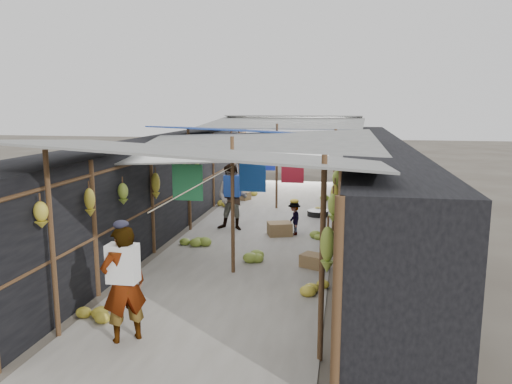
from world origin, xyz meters
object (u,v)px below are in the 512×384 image
Objects in this scene: crate_near at (280,229)px; black_basin at (318,213)px; vendor_elderly at (124,284)px; shopper_blue at (232,198)px; vendor_seated at (294,219)px.

crate_near reaches higher than black_basin.
black_basin is 0.37× the size of vendor_elderly.
vendor_elderly reaches higher than crate_near.
crate_near is 5.99m from vendor_elderly.
vendor_seated is at bearing -4.06° from shopper_blue.
black_basin is 0.36× the size of shopper_blue.
vendor_elderly is at bearing -35.50° from vendor_seated.
crate_near is 0.66× the size of vendor_seated.
crate_near is at bearing -10.94° from shopper_blue.
vendor_seated is at bearing -144.91° from vendor_elderly.
shopper_blue is at bearing 144.64° from crate_near.
vendor_seated is (-0.45, -2.20, 0.33)m from black_basin.
crate_near is at bearing -109.07° from black_basin.
shopper_blue is (0.08, 6.17, 0.03)m from vendor_elderly.
vendor_elderly reaches higher than black_basin.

